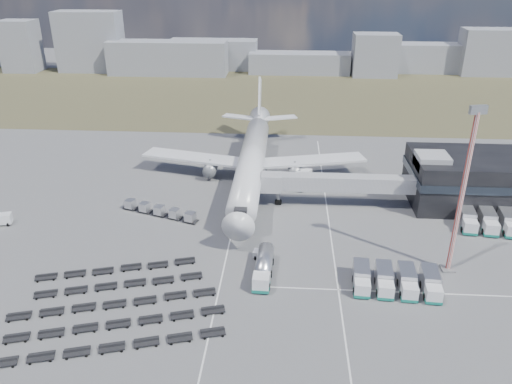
{
  "coord_description": "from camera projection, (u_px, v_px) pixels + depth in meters",
  "views": [
    {
      "loc": [
        7.66,
        -70.63,
        45.25
      ],
      "look_at": [
        1.85,
        17.49,
        4.0
      ],
      "focal_mm": 35.0,
      "sensor_mm": 36.0,
      "label": 1
    }
  ],
  "objects": [
    {
      "name": "pushback_tug",
      "position": [
        262.0,
        255.0,
        83.0
      ],
      "size": [
        3.09,
        2.03,
        1.34
      ],
      "primitive_type": "cube",
      "rotation": [
        0.0,
        0.0,
        -0.15
      ],
      "color": "silver",
      "rests_on": "ground"
    },
    {
      "name": "uld_row",
      "position": [
        159.0,
        210.0,
        96.68
      ],
      "size": [
        16.11,
        7.2,
        1.81
      ],
      "rotation": [
        0.0,
        0.0,
        -0.35
      ],
      "color": "black",
      "rests_on": "ground"
    },
    {
      "name": "service_trucks_near",
      "position": [
        396.0,
        280.0,
        74.86
      ],
      "size": [
        13.05,
        7.84,
        2.8
      ],
      "rotation": [
        0.0,
        0.0,
        -0.07
      ],
      "color": "silver",
      "rests_on": "ground"
    },
    {
      "name": "skyline",
      "position": [
        246.0,
        54.0,
        217.83
      ],
      "size": [
        303.96,
        25.61,
        25.4
      ],
      "color": "gray",
      "rests_on": "ground"
    },
    {
      "name": "grass_strip",
      "position": [
        268.0,
        95.0,
        182.91
      ],
      "size": [
        420.0,
        90.0,
        0.01
      ],
      "primitive_type": "cube",
      "color": "#454529",
      "rests_on": "ground"
    },
    {
      "name": "floodlight_mast",
      "position": [
        462.0,
        193.0,
        74.47
      ],
      "size": [
        2.58,
        2.09,
        27.0
      ],
      "rotation": [
        0.0,
        0.0,
        0.21
      ],
      "color": "#AD271B",
      "rests_on": "ground"
    },
    {
      "name": "jet_bridge",
      "position": [
        328.0,
        183.0,
        98.84
      ],
      "size": [
        30.3,
        3.8,
        7.05
      ],
      "color": "#939399",
      "rests_on": "ground"
    },
    {
      "name": "terminal",
      "position": [
        486.0,
        179.0,
        100.06
      ],
      "size": [
        30.4,
        16.4,
        11.0
      ],
      "color": "black",
      "rests_on": "ground"
    },
    {
      "name": "service_trucks_far",
      "position": [
        488.0,
        221.0,
        91.72
      ],
      "size": [
        10.49,
        8.4,
        2.96
      ],
      "rotation": [
        0.0,
        0.0,
        -0.11
      ],
      "color": "silver",
      "rests_on": "ground"
    },
    {
      "name": "baggage_dollies",
      "position": [
        115.0,
        305.0,
        71.39
      ],
      "size": [
        32.4,
        26.7,
        0.78
      ],
      "rotation": [
        0.0,
        0.0,
        0.28
      ],
      "color": "black",
      "rests_on": "ground"
    },
    {
      "name": "utility_van",
      "position": [
        0.0,
        220.0,
        93.22
      ],
      "size": [
        4.44,
        2.96,
        2.2
      ],
      "primitive_type": "cube",
      "rotation": [
        0.0,
        0.0,
        0.3
      ],
      "color": "silver",
      "rests_on": "ground"
    },
    {
      "name": "catering_truck",
      "position": [
        301.0,
        180.0,
        108.93
      ],
      "size": [
        4.98,
        7.1,
        3.02
      ],
      "rotation": [
        0.0,
        0.0,
        -0.39
      ],
      "color": "silver",
      "rests_on": "ground"
    },
    {
      "name": "fuel_tanker",
      "position": [
        264.0,
        267.0,
        77.92
      ],
      "size": [
        3.02,
        10.32,
        3.3
      ],
      "rotation": [
        0.0,
        0.0,
        -0.04
      ],
      "color": "silver",
      "rests_on": "ground"
    },
    {
      "name": "ground",
      "position": [
        238.0,
        257.0,
        83.47
      ],
      "size": [
        420.0,
        420.0,
        0.0
      ],
      "primitive_type": "plane",
      "color": "#565659",
      "rests_on": "ground"
    },
    {
      "name": "lane_markings",
      "position": [
        296.0,
        250.0,
        85.59
      ],
      "size": [
        47.12,
        110.0,
        0.01
      ],
      "color": "silver",
      "rests_on": "ground"
    },
    {
      "name": "airliner",
      "position": [
        252.0,
        158.0,
        110.5
      ],
      "size": [
        51.59,
        64.53,
        17.62
      ],
      "color": "silver",
      "rests_on": "ground"
    }
  ]
}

